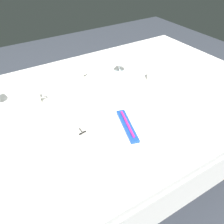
{
  "coord_description": "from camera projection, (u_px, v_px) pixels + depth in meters",
  "views": [
    {
      "loc": [
        -0.5,
        -0.89,
        1.43
      ],
      "look_at": [
        -0.02,
        -0.13,
        0.76
      ],
      "focal_mm": 39.74,
      "sensor_mm": 36.0,
      "label": 1
    }
  ],
  "objects": [
    {
      "name": "ground_plane",
      "position": [
        105.0,
        192.0,
        1.67
      ],
      "size": [
        6.0,
        6.0,
        0.0
      ],
      "primitive_type": "plane",
      "color": "#383D47"
    },
    {
      "name": "dining_table",
      "position": [
        103.0,
        114.0,
        1.28
      ],
      "size": [
        1.8,
        1.11,
        0.74
      ],
      "color": "white",
      "rests_on": "ground"
    },
    {
      "name": "dinner_plate",
      "position": [
        127.0,
        128.0,
        1.05
      ],
      "size": [
        0.26,
        0.26,
        0.02
      ],
      "primitive_type": "cylinder",
      "color": "white",
      "rests_on": "dining_table"
    },
    {
      "name": "toothbrush_package",
      "position": [
        127.0,
        125.0,
        1.04
      ],
      "size": [
        0.1,
        0.21,
        0.02
      ],
      "color": "blue",
      "rests_on": "dinner_plate"
    },
    {
      "name": "fork_outer",
      "position": [
        91.0,
        141.0,
        1.0
      ],
      "size": [
        0.02,
        0.21,
        0.0
      ],
      "color": "beige",
      "rests_on": "dining_table"
    },
    {
      "name": "fork_inner",
      "position": [
        86.0,
        142.0,
        0.99
      ],
      "size": [
        0.03,
        0.2,
        0.0
      ],
      "color": "beige",
      "rests_on": "dining_table"
    },
    {
      "name": "dinner_knife",
      "position": [
        153.0,
        115.0,
        1.13
      ],
      "size": [
        0.02,
        0.23,
        0.0
      ],
      "color": "beige",
      "rests_on": "dining_table"
    },
    {
      "name": "spoon_soup",
      "position": [
        154.0,
        111.0,
        1.16
      ],
      "size": [
        0.03,
        0.23,
        0.01
      ],
      "color": "beige",
      "rests_on": "dining_table"
    },
    {
      "name": "saucer_left",
      "position": [
        77.0,
        80.0,
        1.39
      ],
      "size": [
        0.14,
        0.14,
        0.01
      ],
      "primitive_type": "cylinder",
      "color": "white",
      "rests_on": "dining_table"
    },
    {
      "name": "coffee_cup_left",
      "position": [
        77.0,
        74.0,
        1.37
      ],
      "size": [
        0.1,
        0.08,
        0.07
      ],
      "color": "white",
      "rests_on": "saucer_left"
    },
    {
      "name": "saucer_right",
      "position": [
        34.0,
        105.0,
        1.19
      ],
      "size": [
        0.14,
        0.14,
        0.01
      ],
      "primitive_type": "cylinder",
      "color": "white",
      "rests_on": "dining_table"
    },
    {
      "name": "coffee_cup_right",
      "position": [
        32.0,
        98.0,
        1.17
      ],
      "size": [
        0.11,
        0.08,
        0.07
      ],
      "color": "white",
      "rests_on": "saucer_right"
    },
    {
      "name": "saucer_far",
      "position": [
        154.0,
        82.0,
        1.37
      ],
      "size": [
        0.13,
        0.13,
        0.01
      ],
      "primitive_type": "cylinder",
      "color": "white",
      "rests_on": "dining_table"
    },
    {
      "name": "coffee_cup_far",
      "position": [
        155.0,
        75.0,
        1.35
      ],
      "size": [
        0.11,
        0.09,
        0.07
      ],
      "color": "white",
      "rests_on": "saucer_far"
    },
    {
      "name": "wine_glass_left",
      "position": [
        120.0,
        58.0,
        1.41
      ],
      "size": [
        0.07,
        0.07,
        0.14
      ],
      "color": "silver",
      "rests_on": "dining_table"
    }
  ]
}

